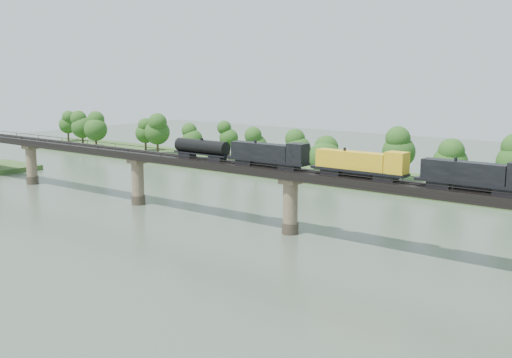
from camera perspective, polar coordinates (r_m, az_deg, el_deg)
The scene contains 6 objects.
ground at distance 92.31m, azimuth -7.91°, elevation -8.52°, with size 400.00×400.00×0.00m, color #3B493A.
far_bank at distance 161.08m, azimuth 14.44°, elevation -0.55°, with size 300.00×24.00×1.60m, color #2D4B1E.
bridge at distance 112.93m, azimuth 3.07°, elevation -2.18°, with size 236.00×30.00×11.50m.
bridge_superstructure at distance 111.79m, azimuth 3.10°, elevation 0.99°, with size 220.00×4.90×0.75m.
far_treeline at distance 159.35m, azimuth 11.21°, elevation 2.38°, with size 289.06×17.54×13.60m.
freight_train at distance 107.48m, azimuth 6.31°, elevation 1.64°, with size 68.07×2.65×4.69m.
Camera 1 is at (63.69, -60.27, 28.86)m, focal length 45.00 mm.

